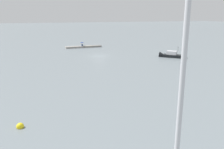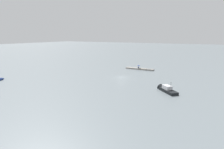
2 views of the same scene
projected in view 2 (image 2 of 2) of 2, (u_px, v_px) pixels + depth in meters
The scene contains 5 objects.
ground_plane at pixel (122, 78), 58.48m from camera, with size 500.00×500.00×0.00m, color slate.
seawall_pier at pixel (140, 69), 72.35m from camera, with size 11.29×1.74×0.52m.
person_seated_blue_left at pixel (138, 67), 72.32m from camera, with size 0.47×0.65×0.73m.
umbrella_open_navy at pixel (139, 65), 72.30m from camera, with size 1.23×1.23×1.27m.
motorboat_black_near at pixel (166, 90), 44.40m from camera, with size 5.78×5.73×3.50m.
Camera 2 is at (-24.88, 51.31, 13.36)m, focal length 29.43 mm.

